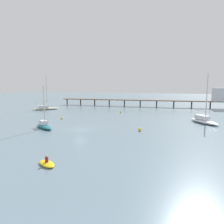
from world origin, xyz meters
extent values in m
plane|color=slate|center=(0.00, 0.00, 0.00)|extent=(400.00, 400.00, 0.00)
cube|color=brown|center=(0.00, 48.07, 2.64)|extent=(68.28, 11.12, 0.30)
cylinder|color=#38332D|center=(-32.97, 44.12, 1.24)|extent=(0.50, 0.50, 2.49)
cylinder|color=#38332D|center=(-26.38, 44.91, 1.24)|extent=(0.50, 0.50, 2.49)
cylinder|color=#38332D|center=(-19.78, 45.70, 1.24)|extent=(0.50, 0.50, 2.49)
cylinder|color=#38332D|center=(-13.19, 46.49, 1.24)|extent=(0.50, 0.50, 2.49)
cylinder|color=#38332D|center=(-6.59, 47.28, 1.24)|extent=(0.50, 0.50, 2.49)
cylinder|color=#38332D|center=(0.00, 48.07, 1.24)|extent=(0.50, 0.50, 2.49)
cylinder|color=#38332D|center=(6.59, 48.86, 1.24)|extent=(0.50, 0.50, 2.49)
cylinder|color=#38332D|center=(13.19, 49.66, 1.24)|extent=(0.50, 0.50, 2.49)
cylinder|color=#38332D|center=(19.78, 50.45, 1.24)|extent=(0.50, 0.50, 2.49)
cylinder|color=#38332D|center=(26.38, 51.24, 1.24)|extent=(0.50, 0.50, 2.49)
cube|color=silver|center=(29.34, 51.59, 5.29)|extent=(5.18, 5.18, 4.99)
ellipsoid|color=#1E727A|center=(-7.54, -1.49, 0.33)|extent=(6.71, 4.87, 0.67)
cube|color=silver|center=(-8.00, -1.22, 1.09)|extent=(2.38, 2.08, 0.84)
cylinder|color=silver|center=(-7.24, -1.66, 4.64)|extent=(0.20, 0.20, 7.95)
cylinder|color=silver|center=(-8.48, -0.95, 2.10)|extent=(2.54, 1.55, 0.16)
ellipsoid|color=white|center=(22.94, 16.70, 0.42)|extent=(7.32, 8.64, 0.84)
cube|color=silver|center=(22.51, 17.27, 1.29)|extent=(3.42, 3.76, 0.91)
cylinder|color=silver|center=(23.20, 16.34, 6.12)|extent=(0.23, 0.23, 10.56)
cylinder|color=silver|center=(22.10, 17.82, 2.74)|extent=(2.35, 3.08, 0.18)
ellipsoid|color=beige|center=(-28.85, 24.75, 0.37)|extent=(7.98, 8.33, 0.75)
cube|color=silver|center=(-29.36, 24.20, 1.17)|extent=(3.43, 3.52, 0.86)
cylinder|color=silver|center=(-28.54, 25.09, 6.52)|extent=(0.23, 0.23, 11.54)
cylinder|color=silver|center=(-30.00, 23.52, 2.82)|extent=(3.05, 3.26, 0.19)
ellipsoid|color=yellow|center=(5.98, -17.18, 0.17)|extent=(3.03, 2.37, 0.35)
cylinder|color=maroon|center=(5.98, -17.18, 0.62)|extent=(0.49, 0.49, 0.55)
sphere|color=tan|center=(5.98, -17.18, 1.02)|extent=(0.24, 0.24, 0.24)
sphere|color=yellow|center=(11.20, 3.14, 0.31)|extent=(0.62, 0.62, 0.62)
sphere|color=yellow|center=(-0.92, 26.52, 0.28)|extent=(0.56, 0.56, 0.56)
sphere|color=yellow|center=(-10.98, 9.25, 0.26)|extent=(0.51, 0.51, 0.51)
camera|label=1|loc=(20.57, -34.43, 8.64)|focal=32.87mm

